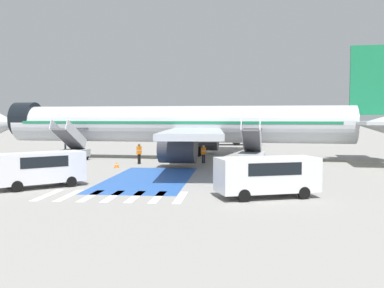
{
  "coord_description": "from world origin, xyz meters",
  "views": [
    {
      "loc": [
        7.39,
        -44.29,
        4.19
      ],
      "look_at": [
        3.11,
        -0.22,
        1.51
      ],
      "focal_mm": 42.0,
      "sensor_mm": 36.0,
      "label": 1
    }
  ],
  "objects_px": {
    "ground_crew_1": "(203,153)",
    "ground_crew_0": "(139,152)",
    "boarding_stairs_aft": "(252,154)",
    "fuel_tanker": "(231,133)",
    "traffic_cone_2": "(293,166)",
    "boarding_stairs_forward": "(69,151)",
    "service_van_3": "(40,167)",
    "traffic_cone_1": "(117,165)",
    "service_van_2": "(267,173)",
    "ground_crew_2": "(176,152)",
    "airliner": "(184,125)"
  },
  "relations": [
    {
      "from": "airliner",
      "to": "service_van_3",
      "type": "distance_m",
      "value": 19.84
    },
    {
      "from": "fuel_tanker",
      "to": "service_van_3",
      "type": "distance_m",
      "value": 43.13
    },
    {
      "from": "boarding_stairs_forward",
      "to": "traffic_cone_1",
      "type": "relative_size",
      "value": 10.57
    },
    {
      "from": "airliner",
      "to": "traffic_cone_2",
      "type": "xyz_separation_m",
      "value": [
        9.79,
        -7.48,
        -3.18
      ]
    },
    {
      "from": "traffic_cone_2",
      "to": "service_van_3",
      "type": "bearing_deg",
      "value": -145.38
    },
    {
      "from": "service_van_3",
      "to": "traffic_cone_1",
      "type": "distance_m",
      "value": 10.84
    },
    {
      "from": "ground_crew_2",
      "to": "traffic_cone_2",
      "type": "relative_size",
      "value": 3.49
    },
    {
      "from": "service_van_3",
      "to": "ground_crew_0",
      "type": "xyz_separation_m",
      "value": [
        3.01,
        13.61,
        -0.2
      ]
    },
    {
      "from": "boarding_stairs_aft",
      "to": "ground_crew_1",
      "type": "relative_size",
      "value": 3.29
    },
    {
      "from": "airliner",
      "to": "ground_crew_1",
      "type": "height_order",
      "value": "airliner"
    },
    {
      "from": "boarding_stairs_forward",
      "to": "airliner",
      "type": "bearing_deg",
      "value": 23.32
    },
    {
      "from": "airliner",
      "to": "boarding_stairs_aft",
      "type": "height_order",
      "value": "airliner"
    },
    {
      "from": "ground_crew_1",
      "to": "ground_crew_2",
      "type": "xyz_separation_m",
      "value": [
        -2.54,
        -0.09,
        0.05
      ]
    },
    {
      "from": "fuel_tanker",
      "to": "ground_crew_0",
      "type": "height_order",
      "value": "fuel_tanker"
    },
    {
      "from": "boarding_stairs_forward",
      "to": "service_van_3",
      "type": "distance_m",
      "value": 15.73
    },
    {
      "from": "service_van_3",
      "to": "ground_crew_2",
      "type": "height_order",
      "value": "service_van_3"
    },
    {
      "from": "boarding_stairs_aft",
      "to": "traffic_cone_2",
      "type": "distance_m",
      "value": 4.22
    },
    {
      "from": "boarding_stairs_aft",
      "to": "service_van_2",
      "type": "bearing_deg",
      "value": -84.14
    },
    {
      "from": "ground_crew_2",
      "to": "service_van_3",
      "type": "bearing_deg",
      "value": 87.93
    },
    {
      "from": "fuel_tanker",
      "to": "service_van_3",
      "type": "bearing_deg",
      "value": 159.61
    },
    {
      "from": "ground_crew_1",
      "to": "boarding_stairs_aft",
      "type": "bearing_deg",
      "value": -48.11
    },
    {
      "from": "ground_crew_0",
      "to": "traffic_cone_1",
      "type": "relative_size",
      "value": 3.58
    },
    {
      "from": "airliner",
      "to": "boarding_stairs_aft",
      "type": "bearing_deg",
      "value": -122.09
    },
    {
      "from": "traffic_cone_2",
      "to": "fuel_tanker",
      "type": "bearing_deg",
      "value": 99.95
    },
    {
      "from": "ground_crew_0",
      "to": "ground_crew_2",
      "type": "xyz_separation_m",
      "value": [
        3.09,
        1.32,
        -0.07
      ]
    },
    {
      "from": "fuel_tanker",
      "to": "traffic_cone_2",
      "type": "relative_size",
      "value": 20.13
    },
    {
      "from": "fuel_tanker",
      "to": "traffic_cone_1",
      "type": "relative_size",
      "value": 19.42
    },
    {
      "from": "airliner",
      "to": "ground_crew_0",
      "type": "distance_m",
      "value": 6.53
    },
    {
      "from": "airliner",
      "to": "ground_crew_1",
      "type": "distance_m",
      "value": 4.94
    },
    {
      "from": "traffic_cone_1",
      "to": "ground_crew_1",
      "type": "bearing_deg",
      "value": 32.43
    },
    {
      "from": "ground_crew_1",
      "to": "traffic_cone_1",
      "type": "bearing_deg",
      "value": -178.96
    },
    {
      "from": "service_van_3",
      "to": "ground_crew_1",
      "type": "height_order",
      "value": "service_van_3"
    },
    {
      "from": "airliner",
      "to": "service_van_2",
      "type": "xyz_separation_m",
      "value": [
        6.76,
        -20.63,
        -2.17
      ]
    },
    {
      "from": "service_van_2",
      "to": "ground_crew_1",
      "type": "height_order",
      "value": "service_van_2"
    },
    {
      "from": "fuel_tanker",
      "to": "service_van_3",
      "type": "height_order",
      "value": "fuel_tanker"
    },
    {
      "from": "boarding_stairs_forward",
      "to": "ground_crew_0",
      "type": "distance_m",
      "value": 7.18
    },
    {
      "from": "boarding_stairs_forward",
      "to": "ground_crew_0",
      "type": "height_order",
      "value": "boarding_stairs_forward"
    },
    {
      "from": "ground_crew_2",
      "to": "ground_crew_0",
      "type": "bearing_deg",
      "value": 43.31
    },
    {
      "from": "airliner",
      "to": "fuel_tanker",
      "type": "distance_m",
      "value": 23.56
    },
    {
      "from": "boarding_stairs_forward",
      "to": "service_van_3",
      "type": "bearing_deg",
      "value": -70.32
    },
    {
      "from": "airliner",
      "to": "traffic_cone_1",
      "type": "height_order",
      "value": "airliner"
    },
    {
      "from": "boarding_stairs_aft",
      "to": "fuel_tanker",
      "type": "relative_size",
      "value": 0.54
    },
    {
      "from": "service_van_3",
      "to": "ground_crew_0",
      "type": "distance_m",
      "value": 13.94
    },
    {
      "from": "boarding_stairs_forward",
      "to": "ground_crew_1",
      "type": "distance_m",
      "value": 12.63
    },
    {
      "from": "boarding_stairs_aft",
      "to": "service_van_2",
      "type": "height_order",
      "value": "boarding_stairs_aft"
    },
    {
      "from": "traffic_cone_2",
      "to": "traffic_cone_1",
      "type": "bearing_deg",
      "value": -177.89
    },
    {
      "from": "boarding_stairs_forward",
      "to": "service_van_2",
      "type": "distance_m",
      "value": 24.28
    },
    {
      "from": "boarding_stairs_aft",
      "to": "fuel_tanker",
      "type": "distance_m",
      "value": 28.1
    },
    {
      "from": "ground_crew_1",
      "to": "ground_crew_0",
      "type": "bearing_deg",
      "value": 162.67
    },
    {
      "from": "boarding_stairs_aft",
      "to": "service_van_3",
      "type": "distance_m",
      "value": 18.86
    }
  ]
}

